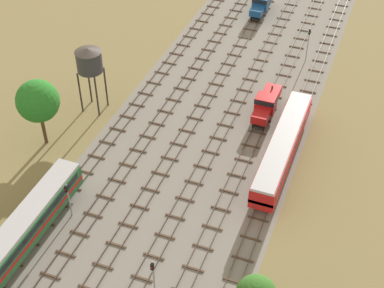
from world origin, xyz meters
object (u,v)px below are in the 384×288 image
(shunter_loco_centre_right_mid, at_px, (266,103))
(signal_post_mid, at_px, (153,276))
(shunter_loco_centre_left_midfar, at_px, (261,3))
(water_tower, at_px, (89,61))
(signal_post_near, at_px, (308,41))
(signal_post_nearest, at_px, (68,196))
(passenger_coach_far_left_nearest, at_px, (16,238))
(diesel_railcar_right_near, at_px, (283,147))

(shunter_loco_centre_right_mid, distance_m, signal_post_mid, 33.08)
(shunter_loco_centre_left_midfar, height_order, water_tower, water_tower)
(shunter_loco_centre_left_midfar, height_order, signal_post_near, signal_post_near)
(signal_post_nearest, bearing_deg, shunter_loco_centre_right_mid, 59.47)
(passenger_coach_far_left_nearest, height_order, water_tower, water_tower)
(diesel_railcar_right_near, distance_m, shunter_loco_centre_left_midfar, 40.53)
(passenger_coach_far_left_nearest, xyz_separation_m, water_tower, (-5.17, 25.99, 5.18))
(shunter_loco_centre_right_mid, bearing_deg, shunter_loco_centre_left_midfar, 106.75)
(passenger_coach_far_left_nearest, height_order, signal_post_mid, signal_post_mid)
(signal_post_mid, bearing_deg, water_tower, 128.48)
(signal_post_nearest, bearing_deg, water_tower, 111.00)
(diesel_railcar_right_near, bearing_deg, signal_post_nearest, -138.97)
(passenger_coach_far_left_nearest, relative_size, signal_post_mid, 3.89)
(shunter_loco_centre_left_midfar, relative_size, water_tower, 0.88)
(signal_post_mid, bearing_deg, passenger_coach_far_left_nearest, -179.89)
(signal_post_nearest, xyz_separation_m, signal_post_mid, (13.26, -6.74, 0.49))
(shunter_loco_centre_right_mid, distance_m, shunter_loco_centre_left_midfar, 30.67)
(diesel_railcar_right_near, relative_size, signal_post_mid, 3.62)
(water_tower, bearing_deg, passenger_coach_far_left_nearest, -78.75)
(shunter_loco_centre_left_midfar, distance_m, signal_post_near, 17.28)
(passenger_coach_far_left_nearest, relative_size, shunter_loco_centre_right_mid, 2.60)
(shunter_loco_centre_left_midfar, relative_size, signal_post_mid, 1.49)
(passenger_coach_far_left_nearest, relative_size, diesel_railcar_right_near, 1.07)
(shunter_loco_centre_right_mid, distance_m, signal_post_near, 16.40)
(passenger_coach_far_left_nearest, bearing_deg, shunter_loco_centre_left_midfar, 81.93)
(passenger_coach_far_left_nearest, distance_m, shunter_loco_centre_right_mid, 37.44)
(signal_post_nearest, bearing_deg, signal_post_near, 67.37)
(passenger_coach_far_left_nearest, bearing_deg, signal_post_nearest, 71.92)
(signal_post_mid, bearing_deg, shunter_loco_centre_right_mid, 86.17)
(signal_post_near, height_order, signal_post_mid, signal_post_near)
(shunter_loco_centre_left_midfar, distance_m, water_tower, 39.41)
(signal_post_nearest, height_order, signal_post_near, signal_post_near)
(passenger_coach_far_left_nearest, xyz_separation_m, signal_post_mid, (15.47, 0.03, 0.96))
(diesel_railcar_right_near, height_order, water_tower, water_tower)
(diesel_railcar_right_near, distance_m, shunter_loco_centre_right_mid, 9.98)
(diesel_railcar_right_near, xyz_separation_m, signal_post_near, (-2.21, 25.10, 0.99))
(passenger_coach_far_left_nearest, height_order, shunter_loco_centre_left_midfar, passenger_coach_far_left_nearest)
(water_tower, xyz_separation_m, signal_post_mid, (20.63, -25.96, -4.21))
(signal_post_nearest, height_order, signal_post_mid, signal_post_mid)
(shunter_loco_centre_left_midfar, bearing_deg, water_tower, -111.06)
(signal_post_near, xyz_separation_m, signal_post_mid, (-4.42, -49.14, -0.01))
(diesel_railcar_right_near, bearing_deg, shunter_loco_centre_right_mid, 116.34)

